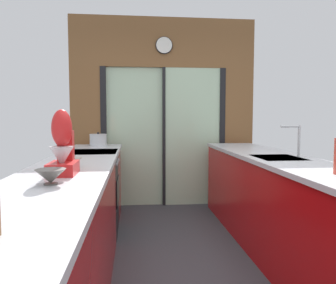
% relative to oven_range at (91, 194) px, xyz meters
% --- Properties ---
extents(ground_plane, '(5.04, 7.60, 0.02)m').
position_rel_oven_range_xyz_m(ground_plane, '(0.91, -0.65, -0.47)').
color(ground_plane, '#38383D').
extents(back_wall_unit, '(2.64, 0.12, 2.70)m').
position_rel_oven_range_xyz_m(back_wall_unit, '(0.91, 1.15, 1.07)').
color(back_wall_unit, brown).
rests_on(back_wall_unit, ground_plane).
extents(left_counter_run, '(0.62, 3.80, 0.92)m').
position_rel_oven_range_xyz_m(left_counter_run, '(-0.00, -1.12, 0.01)').
color(left_counter_run, '#AD0C0F').
rests_on(left_counter_run, ground_plane).
extents(right_counter_run, '(0.62, 3.80, 0.92)m').
position_rel_oven_range_xyz_m(right_counter_run, '(1.82, -0.95, 0.01)').
color(right_counter_run, '#AD0C0F').
rests_on(right_counter_run, ground_plane).
extents(sink_faucet, '(0.19, 0.02, 0.30)m').
position_rel_oven_range_xyz_m(sink_faucet, '(1.97, -0.70, 0.66)').
color(sink_faucet, '#B7BABC').
rests_on(sink_faucet, right_counter_run).
extents(oven_range, '(0.60, 0.60, 0.92)m').
position_rel_oven_range_xyz_m(oven_range, '(0.00, 0.00, 0.00)').
color(oven_range, black).
rests_on(oven_range, ground_plane).
extents(mixing_bowl_near, '(0.17, 0.17, 0.09)m').
position_rel_oven_range_xyz_m(mixing_bowl_near, '(0.02, -1.74, 0.51)').
color(mixing_bowl_near, '#514C47').
rests_on(mixing_bowl_near, left_counter_run).
extents(mixing_bowl_far, '(0.15, 0.15, 0.07)m').
position_rel_oven_range_xyz_m(mixing_bowl_far, '(0.02, -1.12, 0.50)').
color(mixing_bowl_far, gray).
rests_on(mixing_bowl_far, left_counter_run).
extents(stand_mixer, '(0.17, 0.27, 0.42)m').
position_rel_oven_range_xyz_m(stand_mixer, '(0.02, -1.42, 0.63)').
color(stand_mixer, red).
rests_on(stand_mixer, left_counter_run).
extents(stock_pot, '(0.22, 0.22, 0.18)m').
position_rel_oven_range_xyz_m(stock_pot, '(0.02, 0.68, 0.54)').
color(stock_pot, '#B7BABC').
rests_on(stock_pot, left_counter_run).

